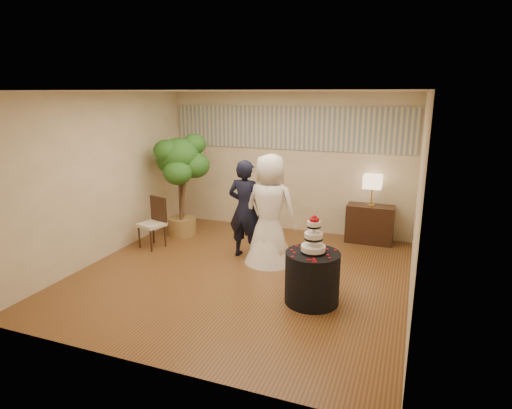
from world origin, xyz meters
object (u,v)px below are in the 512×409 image
at_px(groom, 245,209).
at_px(cake_table, 312,278).
at_px(bride, 270,209).
at_px(ficus_tree, 181,185).
at_px(table_lamp, 372,190).
at_px(side_chair, 151,223).
at_px(wedding_cake, 314,234).
at_px(console, 370,224).

relative_size(groom, cake_table, 2.31).
xyz_separation_m(bride, ficus_tree, (-2.10, 0.73, 0.10)).
bearing_deg(groom, table_lamp, -137.65).
bearing_deg(side_chair, bride, 19.09).
bearing_deg(table_lamp, side_chair, -155.54).
xyz_separation_m(wedding_cake, side_chair, (-3.25, 1.06, -0.51)).
relative_size(bride, ficus_tree, 0.90).
bearing_deg(console, table_lamp, 0.12).
xyz_separation_m(console, table_lamp, (0.00, 0.00, 0.65)).
height_order(table_lamp, side_chair, table_lamp).
bearing_deg(cake_table, wedding_cake, 0.00).
bearing_deg(ficus_tree, wedding_cake, -31.33).
bearing_deg(table_lamp, bride, -132.71).
bearing_deg(console, side_chair, -155.42).
relative_size(table_lamp, side_chair, 0.62).
relative_size(ficus_tree, side_chair, 2.21).
xyz_separation_m(bride, cake_table, (1.00, -1.16, -0.56)).
xyz_separation_m(groom, wedding_cake, (1.48, -1.25, 0.12)).
bearing_deg(groom, wedding_cake, 144.46).
bearing_deg(console, wedding_cake, -99.41).
distance_m(groom, bride, 0.49).
relative_size(bride, wedding_cake, 3.53).
relative_size(bride, table_lamp, 3.17).
xyz_separation_m(bride, console, (1.46, 1.59, -0.56)).
bearing_deg(side_chair, cake_table, -1.55).
xyz_separation_m(groom, side_chair, (-1.78, -0.19, -0.39)).
bearing_deg(console, ficus_tree, -166.33).
distance_m(wedding_cake, console, 2.85).
bearing_deg(ficus_tree, cake_table, -31.33).
bearing_deg(bride, table_lamp, -128.14).
relative_size(cake_table, wedding_cake, 1.41).
bearing_deg(cake_table, side_chair, 162.00).
height_order(bride, ficus_tree, ficus_tree).
bearing_deg(ficus_tree, console, 13.55).
bearing_deg(cake_table, console, 80.47).
xyz_separation_m(cake_table, ficus_tree, (-3.10, 1.89, 0.67)).
height_order(wedding_cake, console, wedding_cake).
bearing_deg(cake_table, table_lamp, 80.47).
bearing_deg(groom, side_chair, 10.90).
bearing_deg(wedding_cake, table_lamp, 80.47).
distance_m(wedding_cake, table_lamp, 2.79).
relative_size(groom, console, 1.95).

